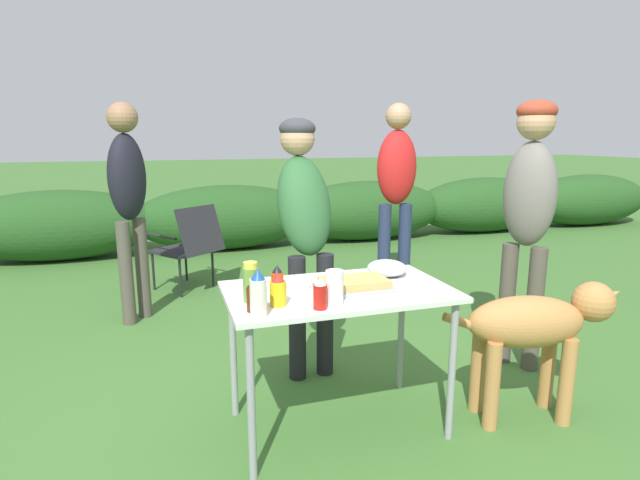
% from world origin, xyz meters
% --- Properties ---
extents(ground_plane, '(60.00, 60.00, 0.00)m').
position_xyz_m(ground_plane, '(0.00, 0.00, 0.00)').
color(ground_plane, '#3D6B2D').
extents(shrub_hedge, '(14.40, 0.90, 0.85)m').
position_xyz_m(shrub_hedge, '(0.00, 4.36, 0.42)').
color(shrub_hedge, '#234C1E').
rests_on(shrub_hedge, ground).
extents(folding_table, '(1.10, 0.64, 0.74)m').
position_xyz_m(folding_table, '(0.00, 0.00, 0.66)').
color(folding_table, silver).
rests_on(folding_table, ground).
extents(food_tray, '(0.36, 0.23, 0.06)m').
position_xyz_m(food_tray, '(0.07, -0.03, 0.77)').
color(food_tray, '#9E9EA3').
rests_on(food_tray, folding_table).
extents(plate_stack, '(0.22, 0.22, 0.03)m').
position_xyz_m(plate_stack, '(-0.23, 0.08, 0.75)').
color(plate_stack, white).
rests_on(plate_stack, folding_table).
extents(mixing_bowl, '(0.21, 0.21, 0.08)m').
position_xyz_m(mixing_bowl, '(0.33, 0.15, 0.78)').
color(mixing_bowl, silver).
rests_on(mixing_bowl, folding_table).
extents(paper_cup_stack, '(0.08, 0.08, 0.16)m').
position_xyz_m(paper_cup_stack, '(-0.10, -0.21, 0.82)').
color(paper_cup_stack, white).
rests_on(paper_cup_stack, folding_table).
extents(mayo_bottle, '(0.07, 0.07, 0.21)m').
position_xyz_m(mayo_bottle, '(-0.44, -0.26, 0.84)').
color(mayo_bottle, silver).
rests_on(mayo_bottle, folding_table).
extents(bbq_sauce_bottle, '(0.06, 0.06, 0.14)m').
position_xyz_m(bbq_sauce_bottle, '(-0.45, -0.18, 0.81)').
color(bbq_sauce_bottle, '#562314').
rests_on(bbq_sauce_bottle, folding_table).
extents(hot_sauce_bottle, '(0.06, 0.06, 0.16)m').
position_xyz_m(hot_sauce_bottle, '(-0.31, -0.04, 0.81)').
color(hot_sauce_bottle, '#CC4214').
rests_on(hot_sauce_bottle, folding_table).
extents(ketchup_bottle, '(0.06, 0.06, 0.14)m').
position_xyz_m(ketchup_bottle, '(-0.17, -0.24, 0.81)').
color(ketchup_bottle, red).
rests_on(ketchup_bottle, folding_table).
extents(relish_jar, '(0.07, 0.07, 0.18)m').
position_xyz_m(relish_jar, '(-0.44, -0.05, 0.83)').
color(relish_jar, olive).
rests_on(relish_jar, folding_table).
extents(mustard_bottle, '(0.07, 0.07, 0.14)m').
position_xyz_m(mustard_bottle, '(-0.34, -0.14, 0.81)').
color(mustard_bottle, yellow).
rests_on(mustard_bottle, folding_table).
extents(standing_person_in_red_jacket, '(0.36, 0.47, 1.58)m').
position_xyz_m(standing_person_in_red_jacket, '(0.02, 0.69, 1.01)').
color(standing_person_in_red_jacket, black).
rests_on(standing_person_in_red_jacket, ground).
extents(standing_person_with_beanie, '(0.39, 0.40, 1.73)m').
position_xyz_m(standing_person_with_beanie, '(-1.04, 1.93, 1.06)').
color(standing_person_with_beanie, '#4C473D').
rests_on(standing_person_with_beanie, ground).
extents(standing_person_in_olive_jacket, '(0.39, 0.30, 1.77)m').
position_xyz_m(standing_person_in_olive_jacket, '(1.29, 2.00, 1.07)').
color(standing_person_in_olive_jacket, '#232D4C').
rests_on(standing_person_in_olive_jacket, ground).
extents(standing_person_in_dark_puffer, '(0.36, 0.39, 1.69)m').
position_xyz_m(standing_person_in_dark_puffer, '(1.36, 0.31, 1.08)').
color(standing_person_in_dark_puffer, '#4C473D').
rests_on(standing_person_in_dark_puffer, ground).
extents(dog, '(0.97, 0.39, 0.74)m').
position_xyz_m(dog, '(1.01, -0.22, 0.50)').
color(dog, '#B27A42').
rests_on(dog, ground).
extents(camp_chair_green_behind_table, '(0.72, 0.75, 0.83)m').
position_xyz_m(camp_chair_green_behind_table, '(-0.57, 2.61, 0.47)').
color(camp_chair_green_behind_table, '#232328').
rests_on(camp_chair_green_behind_table, ground).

